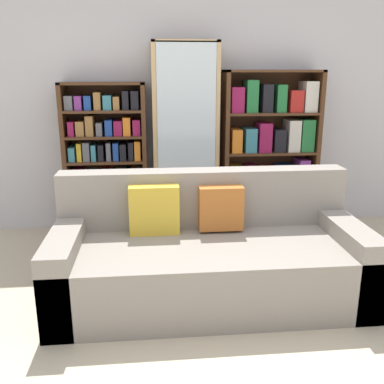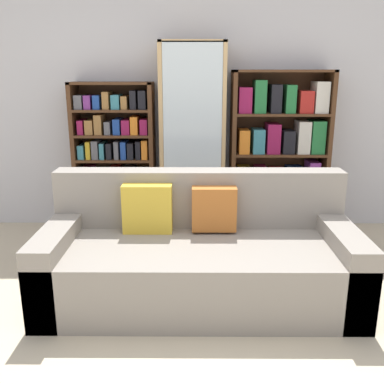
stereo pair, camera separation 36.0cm
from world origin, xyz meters
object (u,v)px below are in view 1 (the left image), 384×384
Objects in this scene: wine_bottle at (261,235)px; display_cabinet at (185,142)px; couch at (208,257)px; bookshelf_left at (107,162)px; bookshelf_right at (270,153)px.

display_cabinet is at bearing 135.25° from wine_bottle.
couch is at bearing -87.78° from display_cabinet.
couch is 0.94m from wine_bottle.
wine_bottle is at bearing 51.08° from couch.
display_cabinet reaches higher than wine_bottle.
bookshelf_left reaches higher than wine_bottle.
couch is 1.65m from bookshelf_left.
display_cabinet is (-0.05, 1.35, 0.62)m from couch.
bookshelf_left is 0.93× the size of bookshelf_right.
display_cabinet reaches higher than couch.
bookshelf_left is (-0.82, 1.37, 0.42)m from couch.
display_cabinet reaches higher than bookshelf_right.
couch is 1.66m from bookshelf_right.
display_cabinet is at bearing -1.24° from bookshelf_left.
wine_bottle is (1.41, -0.65, -0.57)m from bookshelf_left.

